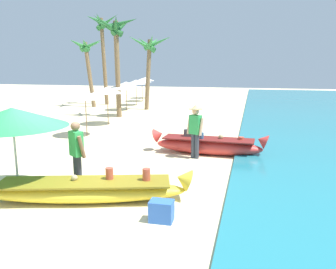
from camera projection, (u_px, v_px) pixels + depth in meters
ground_plane at (78, 188)px, 8.37m from camera, size 80.00×80.00×0.00m
boat_yellow_foreground at (85, 190)px, 7.54m from camera, size 4.74×2.03×0.78m
boat_red_midground at (208, 145)px, 11.56m from camera, size 3.96×0.96×0.85m
person_vendor_hatted at (195, 128)px, 10.92m from camera, size 0.59×0.44×1.74m
person_tourist_customer at (77, 151)px, 8.26m from camera, size 0.57×0.48×1.65m
patio_umbrella_large at (12, 117)px, 7.60m from camera, size 2.45×2.45×2.05m
parasol_row_0 at (85, 95)px, 14.26m from camera, size 1.60×1.60×1.91m
parasol_row_1 at (107, 90)px, 17.11m from camera, size 1.60×1.60×1.91m
parasol_row_2 at (120, 87)px, 20.00m from camera, size 1.60×1.60×1.91m
parasol_row_3 at (126, 84)px, 22.61m from camera, size 1.60×1.60×1.91m
parasol_row_4 at (136, 82)px, 25.50m from camera, size 1.60×1.60×1.91m
parasol_row_5 at (142, 80)px, 28.31m from camera, size 1.60×1.60×1.91m
parasol_row_6 at (145, 79)px, 31.00m from camera, size 1.60×1.60×1.91m
palm_tree_tall_inland at (86, 51)px, 24.16m from camera, size 2.45×2.70×4.89m
palm_tree_leaning_seaward at (102, 34)px, 25.43m from camera, size 2.64×2.53×6.74m
palm_tree_mid_cluster at (115, 36)px, 19.11m from camera, size 2.84×2.53×5.73m
palm_tree_far_behind at (149, 51)px, 22.51m from camera, size 2.86×2.68×4.98m
cooler_box at (161, 211)px, 6.57m from camera, size 0.46×0.33×0.42m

